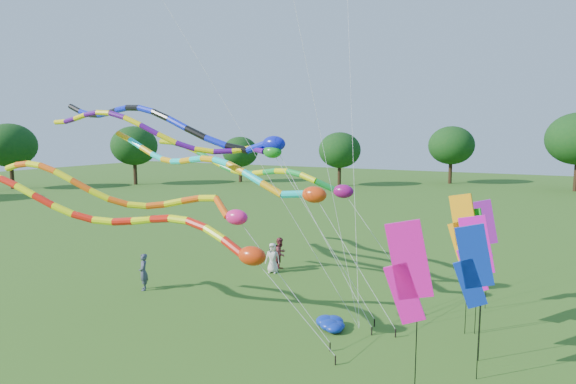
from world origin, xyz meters
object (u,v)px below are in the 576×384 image
at_px(tube_kite_red, 145,224).
at_px(blue_nylon_heap, 328,324).
at_px(person_a, 273,258).
at_px(tube_kite_orange, 146,197).
at_px(person_b, 143,272).
at_px(person_c, 280,254).

bearing_deg(tube_kite_red, blue_nylon_heap, 21.64).
distance_m(tube_kite_red, person_a, 8.75).
distance_m(tube_kite_orange, person_b, 5.98).
bearing_deg(person_c, blue_nylon_heap, -135.62).
height_order(tube_kite_orange, person_a, tube_kite_orange).
relative_size(tube_kite_red, tube_kite_orange, 1.15).
distance_m(person_a, person_b, 6.44).
distance_m(tube_kite_orange, person_c, 9.68).
relative_size(blue_nylon_heap, person_a, 0.80).
distance_m(blue_nylon_heap, person_b, 9.27).
xyz_separation_m(person_b, person_c, (4.01, 5.78, 0.02)).
bearing_deg(person_c, person_b, 148.46).
bearing_deg(person_a, tube_kite_orange, -110.97).
height_order(blue_nylon_heap, person_a, person_a).
bearing_deg(person_a, tube_kite_red, -111.47).
relative_size(blue_nylon_heap, person_c, 0.72).
bearing_deg(blue_nylon_heap, person_a, 135.01).
relative_size(blue_nylon_heap, person_b, 0.74).
xyz_separation_m(tube_kite_red, person_a, (0.77, 8.14, -3.12)).
relative_size(tube_kite_orange, person_c, 7.38).
xyz_separation_m(blue_nylon_heap, person_c, (-5.23, 5.99, 0.68)).
bearing_deg(person_a, person_b, -143.66).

